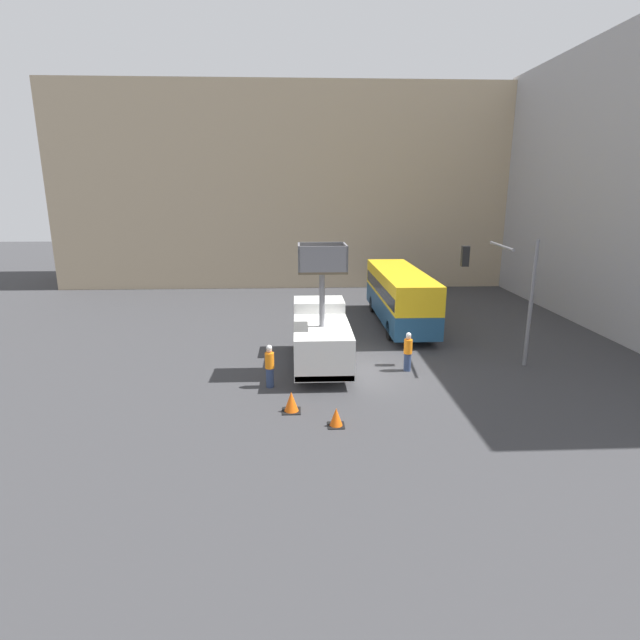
# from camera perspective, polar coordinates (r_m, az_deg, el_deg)

# --- Properties ---
(ground_plane) EXTENTS (120.00, 120.00, 0.00)m
(ground_plane) POSITION_cam_1_polar(r_m,az_deg,el_deg) (22.58, 3.78, -6.00)
(ground_plane) COLOR #38383A
(building_backdrop_far) EXTENTS (44.00, 10.00, 16.11)m
(building_backdrop_far) POSITION_cam_1_polar(r_m,az_deg,el_deg) (46.02, 0.44, 14.82)
(building_backdrop_far) COLOR tan
(building_backdrop_far) RESTS_ON ground_plane
(utility_truck) EXTENTS (2.46, 6.30, 5.75)m
(utility_truck) POSITION_cam_1_polar(r_m,az_deg,el_deg) (22.98, 0.10, -1.67)
(utility_truck) COLOR silver
(utility_truck) RESTS_ON ground_plane
(city_bus) EXTENTS (2.54, 10.33, 3.27)m
(city_bus) POSITION_cam_1_polar(r_m,az_deg,el_deg) (30.35, 9.09, 3.02)
(city_bus) COLOR navy
(city_bus) RESTS_ON ground_plane
(traffic_light_pole) EXTENTS (3.36, 3.11, 5.84)m
(traffic_light_pole) POSITION_cam_1_polar(r_m,az_deg,el_deg) (24.01, 20.62, 4.12)
(traffic_light_pole) COLOR slate
(traffic_light_pole) RESTS_ON ground_plane
(road_worker_near_truck) EXTENTS (0.38, 0.38, 1.83)m
(road_worker_near_truck) POSITION_cam_1_polar(r_m,az_deg,el_deg) (20.72, -5.78, -5.27)
(road_worker_near_truck) COLOR navy
(road_worker_near_truck) RESTS_ON ground_plane
(road_worker_directing) EXTENTS (0.38, 0.38, 1.80)m
(road_worker_directing) POSITION_cam_1_polar(r_m,az_deg,el_deg) (22.80, 10.01, -3.59)
(road_worker_directing) COLOR navy
(road_worker_directing) RESTS_ON ground_plane
(traffic_cone_near_truck) EXTENTS (0.68, 0.68, 0.78)m
(traffic_cone_near_truck) POSITION_cam_1_polar(r_m,az_deg,el_deg) (18.66, -3.30, -9.35)
(traffic_cone_near_truck) COLOR black
(traffic_cone_near_truck) RESTS_ON ground_plane
(traffic_cone_mid_road) EXTENTS (0.59, 0.59, 0.67)m
(traffic_cone_mid_road) POSITION_cam_1_polar(r_m,az_deg,el_deg) (17.60, 1.85, -11.08)
(traffic_cone_mid_road) COLOR black
(traffic_cone_mid_road) RESTS_ON ground_plane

